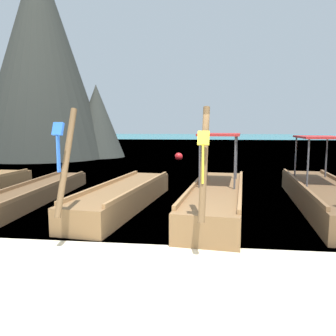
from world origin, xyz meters
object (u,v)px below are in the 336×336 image
at_px(longtail_boat_pink_ribbon, 34,194).
at_px(longtail_boat_orange_ribbon, 323,195).
at_px(mooring_buoy_near, 179,157).
at_px(longtail_boat_yellow_ribbon, 217,197).
at_px(karst_rock, 45,60).
at_px(mooring_buoy_far, 202,166).
at_px(longtail_boat_blue_ribbon, 124,196).

distance_m(longtail_boat_pink_ribbon, longtail_boat_orange_ribbon, 8.56).
xyz_separation_m(longtail_boat_orange_ribbon, mooring_buoy_near, (-5.24, 12.97, -0.09)).
bearing_deg(longtail_boat_yellow_ribbon, longtail_boat_pink_ribbon, 176.00).
bearing_deg(karst_rock, longtail_boat_orange_ribbon, -42.96).
distance_m(mooring_buoy_near, mooring_buoy_far, 4.85).
distance_m(longtail_boat_blue_ribbon, longtail_boat_orange_ribbon, 5.65).
height_order(longtail_boat_yellow_ribbon, karst_rock, karst_rock).
xyz_separation_m(mooring_buoy_near, mooring_buoy_far, (1.69, -4.54, -0.08)).
distance_m(longtail_boat_yellow_ribbon, longtail_boat_orange_ribbon, 3.07).
relative_size(longtail_boat_pink_ribbon, karst_rock, 0.47).
bearing_deg(longtail_boat_pink_ribbon, longtail_boat_yellow_ribbon, -4.00).
relative_size(karst_rock, mooring_buoy_near, 27.55).
bearing_deg(longtail_boat_blue_ribbon, mooring_buoy_near, 88.42).
distance_m(longtail_boat_blue_ribbon, longtail_boat_yellow_ribbon, 2.61).
relative_size(longtail_boat_yellow_ribbon, mooring_buoy_near, 11.87).
bearing_deg(longtail_boat_pink_ribbon, mooring_buoy_far, 60.09).
bearing_deg(longtail_boat_yellow_ribbon, mooring_buoy_far, 93.43).
relative_size(longtail_boat_pink_ribbon, longtail_boat_blue_ribbon, 1.13).
xyz_separation_m(longtail_boat_yellow_ribbon, karst_rock, (-12.45, 15.05, 6.95)).
height_order(longtail_boat_blue_ribbon, longtail_boat_orange_ribbon, longtail_boat_orange_ribbon).
bearing_deg(mooring_buoy_near, mooring_buoy_far, -69.55).
bearing_deg(karst_rock, mooring_buoy_near, -7.90).
distance_m(longtail_boat_blue_ribbon, mooring_buoy_far, 9.29).
relative_size(karst_rock, mooring_buoy_far, 39.10).
bearing_deg(longtail_boat_blue_ribbon, longtail_boat_pink_ribbon, 173.10).
xyz_separation_m(longtail_boat_orange_ribbon, karst_rock, (-15.45, 14.39, 6.96)).
relative_size(longtail_boat_blue_ribbon, longtail_boat_yellow_ribbon, 0.96).
height_order(longtail_boat_pink_ribbon, mooring_buoy_far, longtail_boat_pink_ribbon).
distance_m(longtail_boat_pink_ribbon, mooring_buoy_far, 10.04).
relative_size(longtail_boat_pink_ribbon, longtail_boat_yellow_ribbon, 1.09).
height_order(longtail_boat_pink_ribbon, longtail_boat_blue_ribbon, longtail_boat_blue_ribbon).
bearing_deg(longtail_boat_orange_ribbon, longtail_boat_yellow_ribbon, -167.64).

